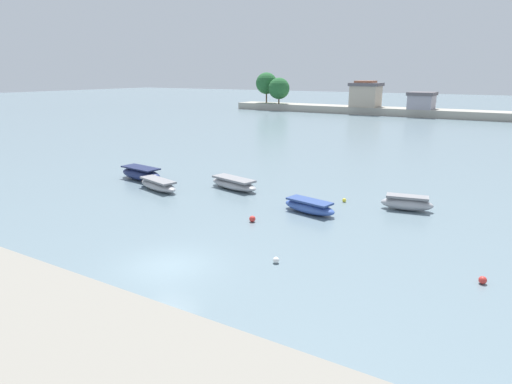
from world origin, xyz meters
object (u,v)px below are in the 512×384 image
at_px(mooring_buoy_1, 276,260).
at_px(moored_boat_4, 407,203).
at_px(moored_boat_0, 141,174).
at_px(moored_boat_1, 158,185).
at_px(moored_boat_2, 234,184).
at_px(mooring_buoy_3, 483,280).
at_px(moored_boat_3, 309,207).
at_px(mooring_buoy_4, 344,200).
at_px(mooring_buoy_0, 252,219).

bearing_deg(mooring_buoy_1, moored_boat_4, 74.85).
xyz_separation_m(moored_boat_0, moored_boat_1, (3.76, -1.87, -0.12)).
height_order(moored_boat_2, mooring_buoy_3, moored_boat_2).
height_order(moored_boat_0, moored_boat_3, moored_boat_0).
distance_m(moored_boat_3, mooring_buoy_4, 3.82).
xyz_separation_m(moored_boat_3, mooring_buoy_1, (2.05, -8.25, -0.26)).
relative_size(moored_boat_0, mooring_buoy_0, 12.03).
bearing_deg(mooring_buoy_0, mooring_buoy_1, -47.69).
distance_m(moored_boat_0, mooring_buoy_0, 15.01).
relative_size(moored_boat_1, mooring_buoy_1, 14.83).
bearing_deg(moored_boat_0, mooring_buoy_4, 15.06).
height_order(moored_boat_2, mooring_buoy_0, moored_boat_2).
bearing_deg(moored_boat_2, mooring_buoy_0, -34.85).
xyz_separation_m(moored_boat_4, mooring_buoy_3, (5.52, -9.45, -0.31)).
xyz_separation_m(moored_boat_0, moored_boat_4, (21.87, 2.92, -0.06)).
bearing_deg(moored_boat_1, moored_boat_0, 168.57).
bearing_deg(mooring_buoy_4, moored_boat_2, -173.23).
distance_m(mooring_buoy_1, mooring_buoy_4, 11.94).
bearing_deg(moored_boat_0, mooring_buoy_1, -19.95).
xyz_separation_m(moored_boat_1, moored_boat_2, (4.95, 3.38, 0.01)).
bearing_deg(moored_boat_2, moored_boat_1, -132.62).
bearing_deg(moored_boat_2, mooring_buoy_4, 19.78).
xyz_separation_m(moored_boat_2, mooring_buoy_0, (5.56, -6.15, -0.24)).
relative_size(moored_boat_2, moored_boat_4, 1.41).
relative_size(moored_boat_2, mooring_buoy_0, 12.72).
distance_m(moored_boat_0, moored_boat_4, 22.07).
bearing_deg(moored_boat_3, moored_boat_4, 48.24).
bearing_deg(moored_boat_4, mooring_buoy_4, 173.59).
bearing_deg(mooring_buoy_4, moored_boat_3, -106.49).
xyz_separation_m(moored_boat_3, mooring_buoy_0, (-2.24, -3.55, -0.22)).
distance_m(moored_boat_2, moored_boat_4, 13.24).
xyz_separation_m(moored_boat_4, mooring_buoy_4, (-4.28, -0.36, -0.34)).
distance_m(moored_boat_1, mooring_buoy_4, 14.52).
distance_m(moored_boat_4, mooring_buoy_1, 12.71).
xyz_separation_m(moored_boat_0, mooring_buoy_0, (14.27, -4.64, -0.34)).
distance_m(moored_boat_2, mooring_buoy_3, 20.34).
distance_m(moored_boat_1, moored_boat_4, 18.73).
bearing_deg(moored_boat_2, moored_boat_0, -157.16).
distance_m(moored_boat_4, mooring_buoy_3, 10.94).
relative_size(moored_boat_3, mooring_buoy_4, 14.28).
bearing_deg(moored_boat_1, mooring_buoy_0, 0.31).
distance_m(moored_boat_4, mooring_buoy_4, 4.31).
distance_m(moored_boat_0, moored_boat_2, 8.84).
bearing_deg(mooring_buoy_0, moored_boat_3, 57.82).
bearing_deg(mooring_buoy_1, mooring_buoy_3, 17.67).
distance_m(moored_boat_3, mooring_buoy_1, 8.51).
distance_m(moored_boat_0, moored_boat_3, 16.55).
distance_m(moored_boat_3, mooring_buoy_0, 4.20).
distance_m(moored_boat_2, mooring_buoy_1, 14.65).
height_order(moored_boat_1, mooring_buoy_1, moored_boat_1).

